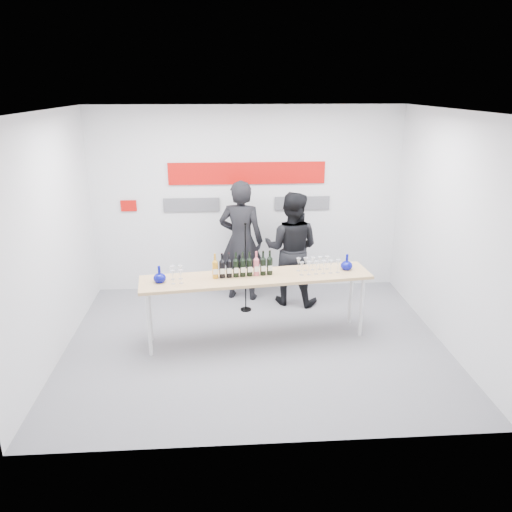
# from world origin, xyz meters

# --- Properties ---
(ground) EXTENTS (5.00, 5.00, 0.00)m
(ground) POSITION_xyz_m (0.00, 0.00, 0.00)
(ground) COLOR slate
(ground) RESTS_ON ground
(back_wall) EXTENTS (5.00, 0.04, 3.00)m
(back_wall) POSITION_xyz_m (0.00, 2.00, 1.50)
(back_wall) COLOR silver
(back_wall) RESTS_ON ground
(signage) EXTENTS (3.38, 0.02, 0.79)m
(signage) POSITION_xyz_m (-0.06, 1.97, 1.81)
(signage) COLOR #BA0B07
(signage) RESTS_ON back_wall
(tasting_table) EXTENTS (3.08, 0.95, 0.91)m
(tasting_table) POSITION_xyz_m (0.02, 0.13, 0.84)
(tasting_table) COLOR tan
(tasting_table) RESTS_ON ground
(wine_bottles) EXTENTS (0.80, 0.17, 0.33)m
(wine_bottles) POSITION_xyz_m (-0.16, 0.14, 1.07)
(wine_bottles) COLOR #BF7F19
(wine_bottles) RESTS_ON tasting_table
(decanter_left) EXTENTS (0.16, 0.16, 0.21)m
(decanter_left) POSITION_xyz_m (-1.22, 0.01, 1.02)
(decanter_left) COLOR #070B82
(decanter_left) RESTS_ON tasting_table
(decanter_right) EXTENTS (0.16, 0.16, 0.21)m
(decanter_right) POSITION_xyz_m (1.26, 0.30, 1.02)
(decanter_right) COLOR #070B82
(decanter_right) RESTS_ON tasting_table
(glasses_left) EXTENTS (0.18, 0.23, 0.18)m
(glasses_left) POSITION_xyz_m (-1.00, 0.01, 1.00)
(glasses_left) COLOR silver
(glasses_left) RESTS_ON tasting_table
(glasses_right) EXTENTS (0.58, 0.27, 0.18)m
(glasses_right) POSITION_xyz_m (0.83, 0.22, 1.00)
(glasses_right) COLOR silver
(glasses_right) RESTS_ON tasting_table
(presenter_left) EXTENTS (0.79, 0.62, 1.92)m
(presenter_left) POSITION_xyz_m (-0.12, 1.54, 0.96)
(presenter_left) COLOR black
(presenter_left) RESTS_ON ground
(presenter_right) EXTENTS (1.03, 0.92, 1.78)m
(presenter_right) POSITION_xyz_m (0.64, 1.30, 0.89)
(presenter_right) COLOR black
(presenter_right) RESTS_ON ground
(mic_stand) EXTENTS (0.16, 0.16, 1.40)m
(mic_stand) POSITION_xyz_m (-0.08, 1.03, 0.43)
(mic_stand) COLOR black
(mic_stand) RESTS_ON ground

